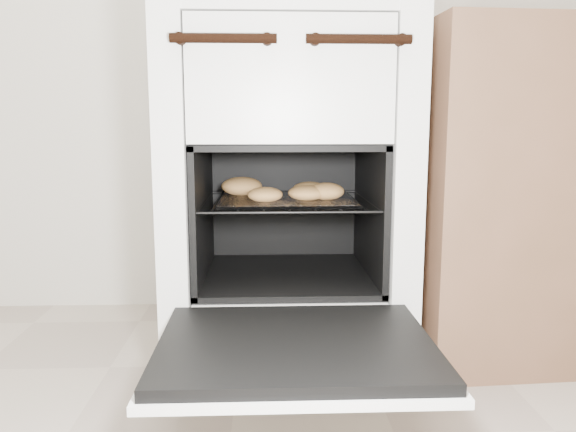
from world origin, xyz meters
The scene contains 6 objects.
stove centered at (0.13, 1.17, 0.45)m, with size 0.60×0.67×0.92m.
oven_door centered at (0.13, 0.66, 0.20)m, with size 0.54×0.42×0.04m.
oven_rack centered at (0.13, 1.10, 0.43)m, with size 0.44×0.42×0.01m.
foil_sheet centered at (0.13, 1.08, 0.43)m, with size 0.34×0.30×0.01m, color white.
baked_rolls centered at (0.12, 1.08, 0.46)m, with size 0.36×0.26×0.05m.
counter centered at (0.89, 1.21, 0.44)m, with size 0.87×0.58×0.87m, color brown.
Camera 1 is at (0.07, -0.35, 0.62)m, focal length 35.00 mm.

